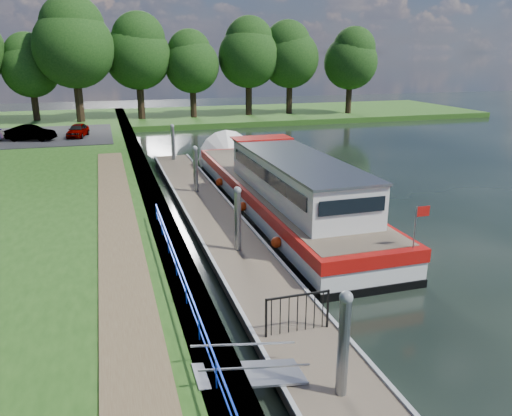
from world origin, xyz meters
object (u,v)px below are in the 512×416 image
object	(u,v)px
car_a	(78,130)
car_b	(31,133)
pontoon	(214,220)
barge	(275,187)

from	to	relation	value
car_a	car_b	distance (m)	3.74
car_a	car_b	world-z (taller)	car_b
pontoon	car_b	distance (m)	24.83
car_b	car_a	bearing A→B (deg)	-59.67
pontoon	barge	world-z (taller)	barge
pontoon	car_a	size ratio (longest dim) A/B	8.98
barge	car_a	xyz separation A→B (m)	(-10.40, 21.77, 0.32)
car_b	pontoon	bearing A→B (deg)	-138.42
car_a	car_b	bearing A→B (deg)	-153.35
pontoon	barge	xyz separation A→B (m)	(3.60, 1.60, 0.90)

